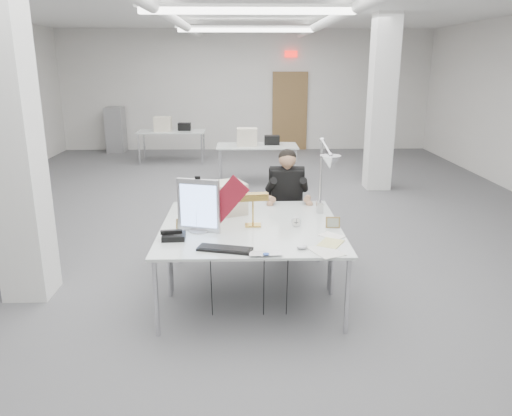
% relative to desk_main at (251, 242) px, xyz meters
% --- Properties ---
extents(room_shell, '(10.04, 14.04, 3.24)m').
position_rel_desk_main_xyz_m(room_shell, '(0.04, 2.63, 0.95)').
color(room_shell, '#505053').
rests_on(room_shell, ground).
extents(desk_main, '(1.80, 0.90, 0.02)m').
position_rel_desk_main_xyz_m(desk_main, '(0.00, 0.00, 0.00)').
color(desk_main, silver).
rests_on(desk_main, room_shell).
extents(desk_second, '(1.80, 0.90, 0.02)m').
position_rel_desk_main_xyz_m(desk_second, '(0.00, 0.90, 0.00)').
color(desk_second, silver).
rests_on(desk_second, room_shell).
extents(bg_desk_a, '(1.60, 0.80, 0.02)m').
position_rel_desk_main_xyz_m(bg_desk_a, '(0.20, 5.50, 0.00)').
color(bg_desk_a, silver).
rests_on(bg_desk_a, room_shell).
extents(bg_desk_b, '(1.60, 0.80, 0.02)m').
position_rel_desk_main_xyz_m(bg_desk_b, '(-1.80, 7.70, 0.00)').
color(bg_desk_b, silver).
rests_on(bg_desk_b, room_shell).
extents(filing_cabinet, '(0.45, 0.55, 1.20)m').
position_rel_desk_main_xyz_m(filing_cabinet, '(-3.50, 9.15, -0.14)').
color(filing_cabinet, gray).
rests_on(filing_cabinet, room_shell).
extents(office_chair, '(0.50, 0.50, 1.00)m').
position_rel_desk_main_xyz_m(office_chair, '(0.46, 1.62, -0.24)').
color(office_chair, black).
rests_on(office_chair, room_shell).
extents(seated_person, '(0.47, 0.58, 0.85)m').
position_rel_desk_main_xyz_m(seated_person, '(0.46, 1.57, 0.16)').
color(seated_person, black).
rests_on(seated_person, office_chair).
extents(monitor, '(0.42, 0.15, 0.52)m').
position_rel_desk_main_xyz_m(monitor, '(-0.51, 0.27, 0.27)').
color(monitor, '#B8B9BD').
rests_on(monitor, desk_main).
extents(pennant, '(0.47, 0.17, 0.53)m').
position_rel_desk_main_xyz_m(pennant, '(-0.24, 0.24, 0.33)').
color(pennant, maroon).
rests_on(pennant, monitor).
extents(keyboard, '(0.51, 0.28, 0.02)m').
position_rel_desk_main_xyz_m(keyboard, '(-0.24, -0.25, 0.02)').
color(keyboard, black).
rests_on(keyboard, desk_main).
extents(laptop, '(0.29, 0.20, 0.02)m').
position_rel_desk_main_xyz_m(laptop, '(0.12, -0.42, 0.02)').
color(laptop, silver).
rests_on(laptop, desk_main).
extents(mouse, '(0.11, 0.08, 0.04)m').
position_rel_desk_main_xyz_m(mouse, '(0.45, -0.24, 0.03)').
color(mouse, '#AFAFB4').
rests_on(mouse, desk_main).
extents(bankers_lamp, '(0.32, 0.17, 0.35)m').
position_rel_desk_main_xyz_m(bankers_lamp, '(0.02, 0.42, 0.19)').
color(bankers_lamp, gold).
rests_on(bankers_lamp, desk_main).
extents(desk_phone, '(0.22, 0.20, 0.05)m').
position_rel_desk_main_xyz_m(desk_phone, '(-0.73, 0.05, 0.04)').
color(desk_phone, black).
rests_on(desk_phone, desk_main).
extents(picture_frame_left, '(0.14, 0.05, 0.11)m').
position_rel_desk_main_xyz_m(picture_frame_left, '(-0.67, 0.32, 0.07)').
color(picture_frame_left, tan).
rests_on(picture_frame_left, desk_main).
extents(picture_frame_right, '(0.14, 0.04, 0.11)m').
position_rel_desk_main_xyz_m(picture_frame_right, '(0.82, 0.35, 0.07)').
color(picture_frame_right, '#9F8044').
rests_on(picture_frame_right, desk_main).
extents(desk_clock, '(0.10, 0.04, 0.10)m').
position_rel_desk_main_xyz_m(desk_clock, '(0.46, 0.39, 0.06)').
color(desk_clock, silver).
rests_on(desk_clock, desk_main).
extents(paper_stack_a, '(0.33, 0.38, 0.01)m').
position_rel_desk_main_xyz_m(paper_stack_a, '(0.65, -0.30, 0.02)').
color(paper_stack_a, silver).
rests_on(paper_stack_a, desk_main).
extents(paper_stack_b, '(0.29, 0.31, 0.01)m').
position_rel_desk_main_xyz_m(paper_stack_b, '(0.72, -0.11, 0.02)').
color(paper_stack_b, '#D9D281').
rests_on(paper_stack_b, desk_main).
extents(paper_stack_c, '(0.26, 0.26, 0.01)m').
position_rel_desk_main_xyz_m(paper_stack_c, '(0.77, 0.09, 0.02)').
color(paper_stack_c, white).
rests_on(paper_stack_c, desk_main).
extents(beige_monitor, '(0.47, 0.46, 0.35)m').
position_rel_desk_main_xyz_m(beige_monitor, '(-0.25, 0.88, 0.19)').
color(beige_monitor, beige).
rests_on(beige_monitor, desk_second).
extents(architect_lamp, '(0.43, 0.71, 0.87)m').
position_rel_desk_main_xyz_m(architect_lamp, '(0.77, 0.63, 0.45)').
color(architect_lamp, '#B2B2B7').
rests_on(architect_lamp, desk_second).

